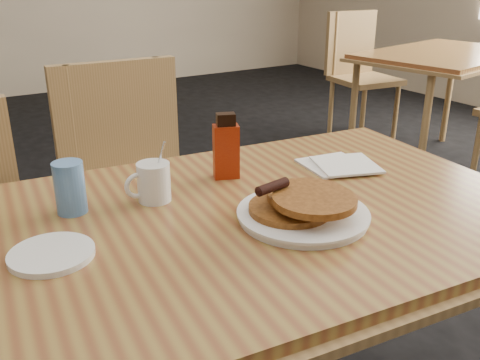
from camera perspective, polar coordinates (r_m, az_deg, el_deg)
name	(u,v)px	position (r m, az deg, el deg)	size (l,w,h in m)	color
main_table	(259,225)	(1.22, 2.04, -4.87)	(1.38, 1.00, 0.75)	olive
neighbor_table	(446,59)	(3.72, 21.07, 11.98)	(1.28, 0.98, 0.75)	olive
chair_main_far	(132,178)	(1.89, -11.44, 0.24)	(0.46, 0.46, 0.96)	#AD8651
chair_neighbor_far	(358,64)	(4.24, 12.48, 12.00)	(0.47, 0.47, 0.94)	#AD8651
pancake_plate	(303,209)	(1.15, 6.75, -3.04)	(0.28, 0.28, 0.08)	white
coffee_mug	(153,181)	(1.24, -9.29, -0.16)	(0.11, 0.08, 0.14)	white
syrup_bottle	(226,148)	(1.35, -1.50, 3.41)	(0.07, 0.06, 0.17)	maroon
napkin_stack	(340,165)	(1.47, 10.59, 1.60)	(0.21, 0.22, 0.01)	white
blue_tumbler	(70,188)	(1.22, -17.69, -0.78)	(0.07, 0.07, 0.12)	#5588C9
side_saucer	(52,254)	(1.07, -19.46, -7.46)	(0.16, 0.16, 0.01)	white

